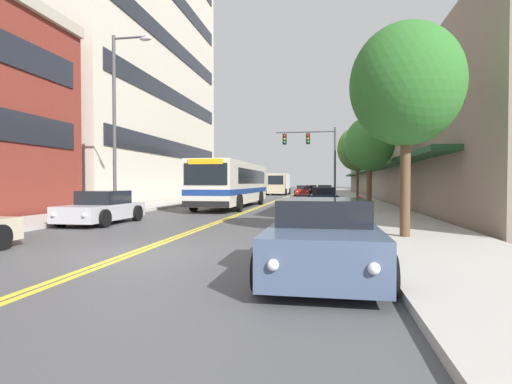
% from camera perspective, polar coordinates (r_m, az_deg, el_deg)
% --- Properties ---
extents(ground_plane, '(240.00, 240.00, 0.00)m').
position_cam_1_polar(ground_plane, '(45.85, 4.38, -0.71)').
color(ground_plane, '#4C4C4F').
extents(sidewalk_left, '(3.45, 106.00, 0.15)m').
position_cam_1_polar(sidewalk_left, '(47.10, -4.40, -0.57)').
color(sidewalk_left, '#B2ADA5').
rests_on(sidewalk_left, ground_plane).
extents(sidewalk_right, '(3.45, 106.00, 0.15)m').
position_cam_1_polar(sidewalk_right, '(45.72, 13.44, -0.66)').
color(sidewalk_right, '#B2ADA5').
rests_on(sidewalk_right, ground_plane).
extents(centre_line, '(0.34, 106.00, 0.01)m').
position_cam_1_polar(centre_line, '(45.85, 4.38, -0.71)').
color(centre_line, yellow).
rests_on(centre_line, ground_plane).
extents(office_tower_left, '(12.08, 25.84, 28.09)m').
position_cam_1_polar(office_tower_left, '(41.77, -19.69, 18.54)').
color(office_tower_left, beige).
rests_on(office_tower_left, ground_plane).
extents(storefront_row_right, '(9.10, 68.00, 8.34)m').
position_cam_1_polar(storefront_row_right, '(46.50, 20.83, 4.37)').
color(storefront_row_right, gray).
rests_on(storefront_row_right, ground_plane).
extents(city_bus, '(2.95, 12.44, 2.93)m').
position_cam_1_polar(city_bus, '(26.94, -3.26, 1.38)').
color(city_bus, silver).
rests_on(city_bus, ground_plane).
extents(car_dark_grey_parked_left_near, '(2.01, 4.70, 1.29)m').
position_cam_1_polar(car_dark_grey_parked_left_near, '(41.06, -2.31, -0.10)').
color(car_dark_grey_parked_left_near, '#38383D').
rests_on(car_dark_grey_parked_left_near, ground_plane).
extents(car_silver_parked_left_far, '(1.97, 4.30, 1.32)m').
position_cam_1_polar(car_silver_parked_left_far, '(17.23, -21.10, -2.21)').
color(car_silver_parked_left_far, '#B7B7BC').
rests_on(car_silver_parked_left_far, ground_plane).
extents(car_slate_blue_parked_right_foreground, '(2.08, 4.19, 1.36)m').
position_cam_1_polar(car_slate_blue_parked_right_foreground, '(7.29, 9.61, -6.71)').
color(car_slate_blue_parked_right_foreground, '#475675').
rests_on(car_slate_blue_parked_right_foreground, ground_plane).
extents(car_charcoal_parked_right_mid, '(2.00, 4.78, 1.37)m').
position_cam_1_polar(car_charcoal_parked_right_mid, '(45.48, 9.79, 0.06)').
color(car_charcoal_parked_right_mid, '#232328').
rests_on(car_charcoal_parked_right_mid, ground_plane).
extents(car_navy_parked_right_far, '(2.15, 4.31, 1.33)m').
position_cam_1_polar(car_navy_parked_right_far, '(29.41, 9.65, -0.69)').
color(car_navy_parked_right_far, '#19234C').
rests_on(car_navy_parked_right_far, ground_plane).
extents(car_black_moving_lead, '(2.14, 4.34, 1.25)m').
position_cam_1_polar(car_black_moving_lead, '(62.46, 7.92, 0.38)').
color(car_black_moving_lead, black).
rests_on(car_black_moving_lead, ground_plane).
extents(car_red_moving_second, '(2.04, 4.33, 1.31)m').
position_cam_1_polar(car_red_moving_second, '(50.81, 6.76, 0.18)').
color(car_red_moving_second, maroon).
rests_on(car_red_moving_second, ground_plane).
extents(box_truck, '(2.64, 7.10, 2.86)m').
position_cam_1_polar(box_truck, '(54.17, 3.30, 1.23)').
color(box_truck, '#BCAD89').
rests_on(box_truck, ground_plane).
extents(traffic_signal_mast, '(5.20, 0.38, 6.40)m').
position_cam_1_polar(traffic_signal_mast, '(35.07, 8.35, 6.05)').
color(traffic_signal_mast, '#47474C').
rests_on(traffic_signal_mast, ground_plane).
extents(street_lamp_left_near, '(1.95, 0.28, 8.49)m').
position_cam_1_polar(street_lamp_left_near, '(19.97, -19.00, 10.82)').
color(street_lamp_left_near, '#47474C').
rests_on(street_lamp_left_near, ground_plane).
extents(street_tree_right_near, '(3.09, 3.09, 5.93)m').
position_cam_1_polar(street_tree_right_near, '(12.20, 20.65, 14.09)').
color(street_tree_right_near, brown).
rests_on(street_tree_right_near, sidewalk_right).
extents(street_tree_right_mid, '(2.72, 2.72, 5.17)m').
position_cam_1_polar(street_tree_right_mid, '(23.12, 15.89, 6.62)').
color(street_tree_right_mid, brown).
rests_on(street_tree_right_mid, sidewalk_right).
extents(street_tree_right_far, '(3.11, 3.11, 5.82)m').
position_cam_1_polar(street_tree_right_far, '(31.96, 14.32, 5.97)').
color(street_tree_right_far, brown).
rests_on(street_tree_right_far, sidewalk_right).
extents(fire_hydrant, '(0.30, 0.22, 0.91)m').
position_cam_1_polar(fire_hydrant, '(18.68, 14.56, -1.93)').
color(fire_hydrant, red).
rests_on(fire_hydrant, sidewalk_right).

